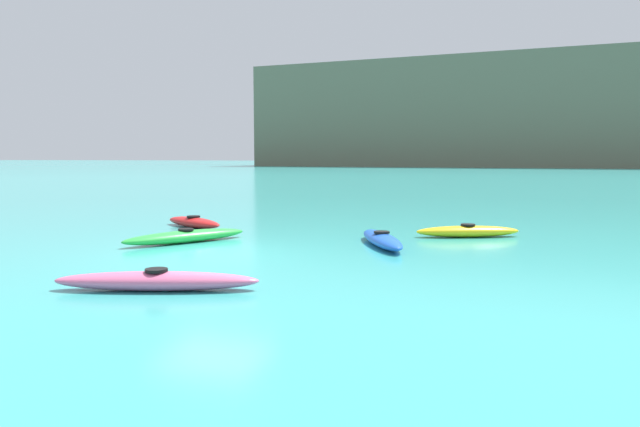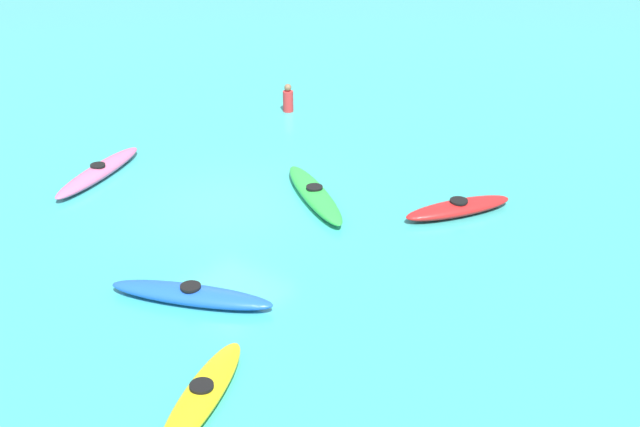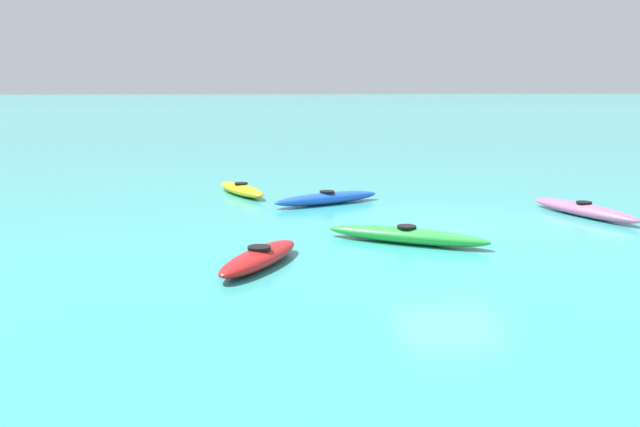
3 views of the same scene
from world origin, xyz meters
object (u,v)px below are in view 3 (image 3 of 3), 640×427
kayak_green (406,235)px  kayak_pink (584,210)px  kayak_yellow (241,189)px  kayak_red (259,257)px  kayak_blue (327,198)px

kayak_green → kayak_pink: bearing=-64.8°
kayak_pink → kayak_yellow: 9.66m
kayak_green → kayak_yellow: same height
kayak_yellow → kayak_red: 8.52m
kayak_pink → kayak_yellow: (4.57, 8.52, 0.00)m
kayak_green → kayak_red: size_ratio=1.21×
kayak_blue → kayak_pink: size_ratio=0.94×
kayak_blue → kayak_green: size_ratio=0.99×
kayak_pink → kayak_yellow: size_ratio=1.18×
kayak_pink → kayak_green: bearing=115.2°
kayak_yellow → kayak_red: size_ratio=1.08×
kayak_pink → kayak_red: size_ratio=1.28×
kayak_blue → kayak_pink: (-2.59, -6.17, -0.00)m
kayak_pink → kayak_yellow: same height
kayak_pink → kayak_green: 5.72m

